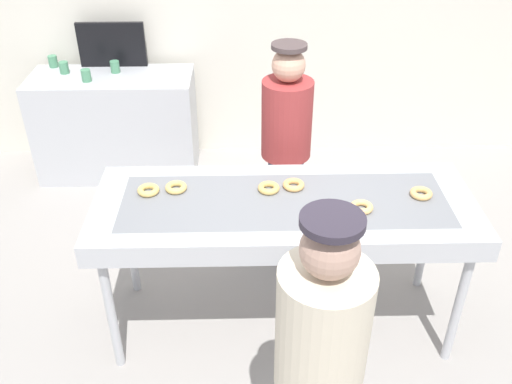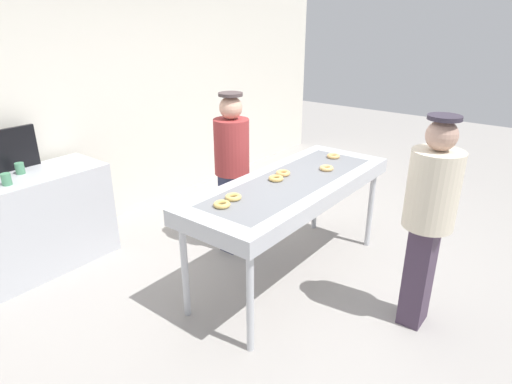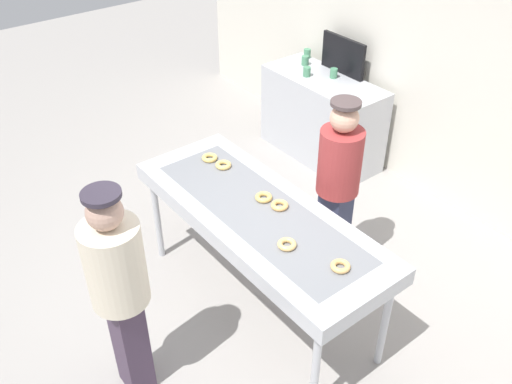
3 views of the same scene
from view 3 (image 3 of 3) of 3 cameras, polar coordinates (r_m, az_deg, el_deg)
ground_plane at (r=4.77m, az=0.27°, el=-11.18°), size 16.00×16.00×0.00m
back_wall at (r=5.53m, az=21.39°, el=12.64°), size 8.00×0.12×3.07m
fryer_conveyor at (r=4.16m, az=0.30°, el=-2.71°), size 2.23×0.83×0.97m
glazed_donut_0 at (r=3.67m, az=8.61°, el=-7.50°), size 0.19×0.19×0.04m
glazed_donut_1 at (r=4.14m, az=2.42°, el=-1.36°), size 0.18×0.18×0.04m
glazed_donut_2 at (r=4.69m, az=-4.76°, el=3.51°), size 0.16×0.16×0.04m
glazed_donut_3 at (r=4.21m, az=0.78°, el=-0.53°), size 0.14×0.14×0.04m
glazed_donut_4 at (r=4.59m, az=-3.36°, el=2.78°), size 0.17×0.17×0.04m
glazed_donut_5 at (r=3.80m, az=3.18°, el=-5.36°), size 0.15×0.15×0.04m
worker_baker at (r=4.51m, az=8.36°, el=1.11°), size 0.35×0.35×1.65m
customer_waiting at (r=3.63m, az=-13.82°, el=-9.15°), size 0.37×0.37×1.69m
prep_counter at (r=6.41m, az=6.72°, el=7.52°), size 1.44×0.61×0.96m
paper_cup_0 at (r=6.22m, az=7.94°, el=11.93°), size 0.08×0.08×0.10m
paper_cup_1 at (r=6.70m, az=5.25°, el=13.91°), size 0.08×0.08×0.10m
paper_cup_2 at (r=6.50m, az=5.04°, el=13.23°), size 0.08×0.08×0.10m
paper_cup_3 at (r=6.22m, az=5.21°, el=12.15°), size 0.08×0.08×0.10m
menu_display at (r=6.29m, az=8.88°, el=13.61°), size 0.60×0.04×0.40m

